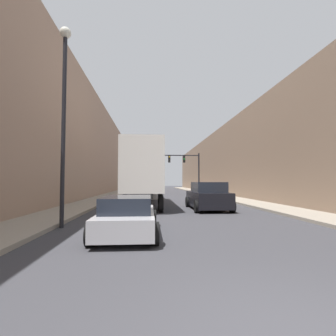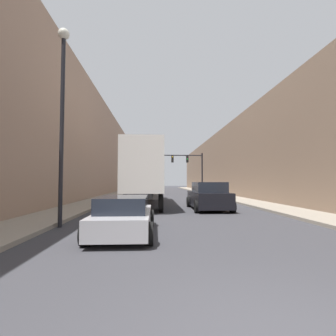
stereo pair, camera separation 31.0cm
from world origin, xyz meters
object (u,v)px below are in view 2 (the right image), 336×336
object	(u,v)px
traffic_signal_gantry	(184,164)
sedan_car	(124,216)
semi_truck	(146,173)
street_lamp	(62,100)
suv_car	(208,196)

from	to	relation	value
traffic_signal_gantry	sedan_car	bearing A→B (deg)	-100.82
semi_truck	traffic_signal_gantry	world-z (taller)	traffic_signal_gantry
traffic_signal_gantry	street_lamp	bearing A→B (deg)	-107.12
traffic_signal_gantry	street_lamp	xyz separation A→B (m)	(-7.54, -24.48, 0.86)
sedan_car	street_lamp	distance (m)	5.22
semi_truck	sedan_car	xyz separation A→B (m)	(-0.30, -11.79, -1.77)
suv_car	street_lamp	bearing A→B (deg)	-139.47
traffic_signal_gantry	semi_truck	bearing A→B (deg)	-108.22
sedan_car	street_lamp	bearing A→B (deg)	150.90
sedan_car	traffic_signal_gantry	xyz separation A→B (m)	(4.95, 25.92, 3.43)
suv_car	street_lamp	size ratio (longest dim) A/B	0.61
semi_truck	sedan_car	bearing A→B (deg)	-91.47
street_lamp	semi_truck	bearing A→B (deg)	74.39
semi_truck	suv_car	xyz separation A→B (m)	(4.03, -4.43, -1.56)
semi_truck	sedan_car	distance (m)	11.93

